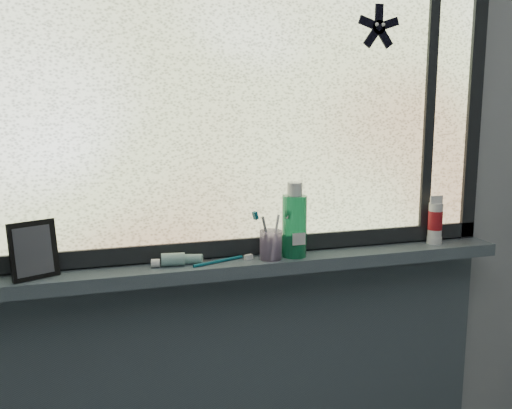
{
  "coord_description": "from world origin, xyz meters",
  "views": [
    {
      "loc": [
        -0.52,
        -0.37,
        1.48
      ],
      "look_at": [
        -0.07,
        1.05,
        1.22
      ],
      "focal_mm": 40.0,
      "sensor_mm": 36.0,
      "label": 1
    }
  ],
  "objects_px": {
    "cream_tube": "(435,218)",
    "mouthwash_bottle": "(294,220)",
    "toothbrush_cup": "(271,245)",
    "vanity_mirror": "(34,250)"
  },
  "relations": [
    {
      "from": "cream_tube",
      "to": "mouthwash_bottle",
      "type": "bearing_deg",
      "value": -178.49
    },
    {
      "from": "mouthwash_bottle",
      "to": "cream_tube",
      "type": "distance_m",
      "value": 0.51
    },
    {
      "from": "toothbrush_cup",
      "to": "cream_tube",
      "type": "distance_m",
      "value": 0.59
    },
    {
      "from": "vanity_mirror",
      "to": "toothbrush_cup",
      "type": "xyz_separation_m",
      "value": [
        0.67,
        -0.01,
        -0.03
      ]
    },
    {
      "from": "toothbrush_cup",
      "to": "mouthwash_bottle",
      "type": "xyz_separation_m",
      "value": [
        0.08,
        0.01,
        0.07
      ]
    },
    {
      "from": "toothbrush_cup",
      "to": "cream_tube",
      "type": "bearing_deg",
      "value": 2.26
    },
    {
      "from": "toothbrush_cup",
      "to": "cream_tube",
      "type": "relative_size",
      "value": 0.76
    },
    {
      "from": "vanity_mirror",
      "to": "toothbrush_cup",
      "type": "distance_m",
      "value": 0.67
    },
    {
      "from": "vanity_mirror",
      "to": "toothbrush_cup",
      "type": "height_order",
      "value": "vanity_mirror"
    },
    {
      "from": "vanity_mirror",
      "to": "mouthwash_bottle",
      "type": "distance_m",
      "value": 0.75
    }
  ]
}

